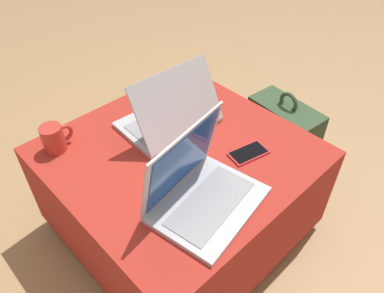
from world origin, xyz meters
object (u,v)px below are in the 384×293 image
object	(u,v)px
cell_phone	(248,153)
coffee_mug	(54,138)
laptop_near	(200,189)
laptop_far	(171,116)
backpack	(281,144)

from	to	relation	value
cell_phone	coffee_mug	xyz separation A→B (m)	(-0.46, 0.48, 0.04)
laptop_near	laptop_far	size ratio (longest dim) A/B	1.05
laptop_near	backpack	bearing A→B (deg)	0.35
laptop_far	cell_phone	bearing A→B (deg)	109.42
laptop_far	backpack	bearing A→B (deg)	157.12
laptop_near	cell_phone	distance (m)	0.27
laptop_near	coffee_mug	distance (m)	0.55
laptop_far	backpack	distance (m)	0.57
backpack	laptop_far	bearing A→B (deg)	70.00
backpack	laptop_near	bearing A→B (deg)	105.90
backpack	cell_phone	bearing A→B (deg)	108.41
laptop_near	cell_phone	xyz separation A→B (m)	(0.27, 0.03, -0.05)
coffee_mug	laptop_far	bearing A→B (deg)	-26.12
cell_phone	coffee_mug	distance (m)	0.67
laptop_far	coffee_mug	distance (m)	0.41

